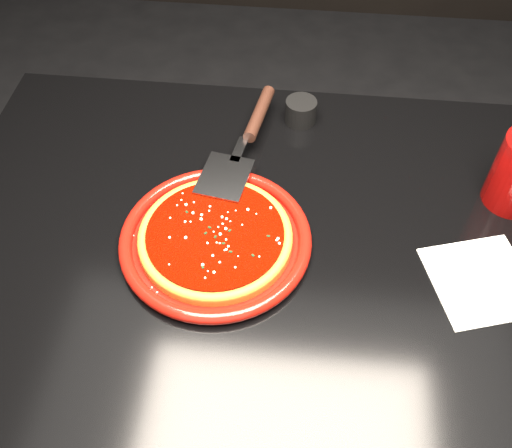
{
  "coord_description": "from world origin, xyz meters",
  "views": [
    {
      "loc": [
        -0.02,
        -0.53,
        1.46
      ],
      "look_at": [
        -0.08,
        0.03,
        0.77
      ],
      "focal_mm": 40.0,
      "sensor_mm": 36.0,
      "label": 1
    }
  ],
  "objects_px": {
    "plate": "(216,239)",
    "pizza_server": "(245,141)",
    "ramekin": "(301,111)",
    "table": "(295,361)"
  },
  "relations": [
    {
      "from": "pizza_server",
      "to": "ramekin",
      "type": "bearing_deg",
      "value": 59.55
    },
    {
      "from": "plate",
      "to": "table",
      "type": "bearing_deg",
      "value": -1.81
    },
    {
      "from": "plate",
      "to": "pizza_server",
      "type": "height_order",
      "value": "pizza_server"
    },
    {
      "from": "ramekin",
      "to": "pizza_server",
      "type": "bearing_deg",
      "value": -130.01
    },
    {
      "from": "plate",
      "to": "pizza_server",
      "type": "xyz_separation_m",
      "value": [
        0.02,
        0.2,
        0.03
      ]
    },
    {
      "from": "table",
      "to": "plate",
      "type": "bearing_deg",
      "value": 178.19
    },
    {
      "from": "table",
      "to": "plate",
      "type": "distance_m",
      "value": 0.41
    },
    {
      "from": "table",
      "to": "ramekin",
      "type": "height_order",
      "value": "ramekin"
    },
    {
      "from": "table",
      "to": "plate",
      "type": "height_order",
      "value": "plate"
    },
    {
      "from": "table",
      "to": "pizza_server",
      "type": "xyz_separation_m",
      "value": [
        -0.12,
        0.2,
        0.41
      ]
    }
  ]
}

